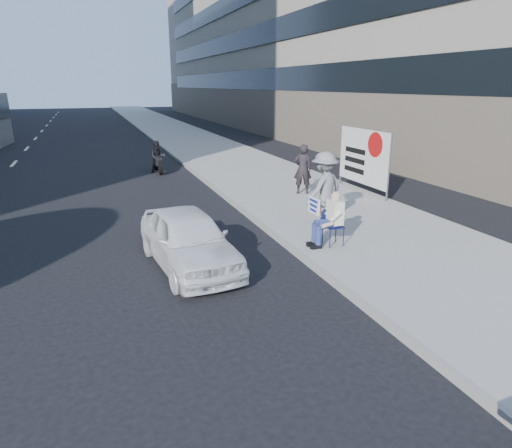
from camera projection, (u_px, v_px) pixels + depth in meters
name	position (u px, v px, depth m)	size (l,w,h in m)	color
ground	(301.00, 337.00, 7.22)	(160.00, 160.00, 0.00)	black
near_sidewalk	(215.00, 152.00, 26.47)	(5.00, 120.00, 0.15)	gray
near_building	(323.00, 9.00, 38.61)	(14.00, 70.00, 20.00)	gray
seated_protester	(329.00, 216.00, 10.70)	(0.83, 1.12, 1.31)	navy
jogger	(324.00, 188.00, 12.30)	(1.28, 0.74, 1.99)	slate
pedestrian_woman	(303.00, 169.00, 15.85)	(0.63, 0.41, 1.73)	black
protest_banner	(363.00, 157.00, 16.01)	(0.08, 3.06, 2.20)	#4C4C4C
white_sedan_near	(188.00, 239.00, 9.84)	(1.50, 3.72, 1.27)	white
motorcycle	(158.00, 158.00, 20.58)	(0.71, 2.04, 1.42)	black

